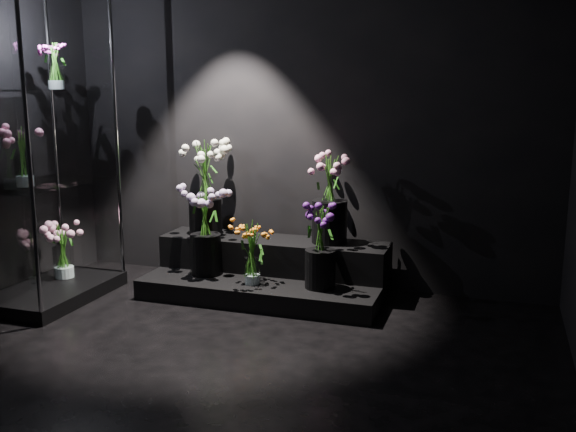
% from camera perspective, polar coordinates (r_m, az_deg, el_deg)
% --- Properties ---
extents(floor, '(4.00, 4.00, 0.00)m').
position_cam_1_polar(floor, '(3.66, -8.36, -14.55)').
color(floor, black).
rests_on(floor, ground).
extents(wall_back, '(4.00, 0.00, 4.00)m').
position_cam_1_polar(wall_back, '(5.16, 1.29, 9.24)').
color(wall_back, black).
rests_on(wall_back, floor).
extents(display_riser, '(1.83, 0.81, 0.41)m').
position_cam_1_polar(display_riser, '(5.06, -1.69, -4.97)').
color(display_riser, black).
rests_on(display_riser, floor).
extents(display_case, '(0.63, 1.05, 2.30)m').
position_cam_1_polar(display_case, '(5.04, -20.93, 5.62)').
color(display_case, black).
rests_on(display_case, floor).
extents(bouquet_orange_bells, '(0.31, 0.31, 0.48)m').
position_cam_1_polar(bouquet_orange_bells, '(4.74, -3.20, -3.18)').
color(bouquet_orange_bells, white).
rests_on(bouquet_orange_bells, display_riser).
extents(bouquet_lilac, '(0.38, 0.38, 0.69)m').
position_cam_1_polar(bouquet_lilac, '(5.00, -7.37, -0.82)').
color(bouquet_lilac, black).
rests_on(bouquet_lilac, display_riser).
extents(bouquet_purple, '(0.40, 0.40, 0.60)m').
position_cam_1_polar(bouquet_purple, '(4.64, 2.90, -2.39)').
color(bouquet_purple, black).
rests_on(bouquet_purple, display_riser).
extents(bouquet_cream_roses, '(0.41, 0.41, 0.76)m').
position_cam_1_polar(bouquet_cream_roses, '(5.24, -7.41, 2.92)').
color(bouquet_cream_roses, black).
rests_on(bouquet_cream_roses, display_riser).
extents(bouquet_pink_roses, '(0.40, 0.40, 0.69)m').
position_cam_1_polar(bouquet_pink_roses, '(4.93, 3.74, 1.85)').
color(bouquet_pink_roses, black).
rests_on(bouquet_pink_roses, display_riser).
extents(bouquet_case_pink, '(0.39, 0.39, 0.41)m').
position_cam_1_polar(bouquet_case_pink, '(4.92, -22.48, 4.96)').
color(bouquet_case_pink, white).
rests_on(bouquet_case_pink, display_case).
extents(bouquet_case_magenta, '(0.24, 0.24, 0.35)m').
position_cam_1_polar(bouquet_case_magenta, '(5.15, -20.00, 12.52)').
color(bouquet_case_magenta, white).
rests_on(bouquet_case_magenta, display_case).
extents(bouquet_case_base_pink, '(0.36, 0.36, 0.44)m').
position_cam_1_polar(bouquet_case_base_pink, '(5.37, -19.38, -2.81)').
color(bouquet_case_base_pink, white).
rests_on(bouquet_case_base_pink, display_case).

